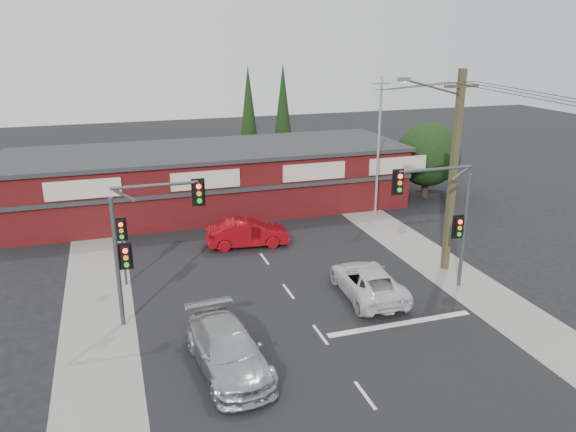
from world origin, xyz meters
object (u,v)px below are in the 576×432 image
object	(u,v)px
white_suv	(368,281)
silver_suv	(228,350)
utility_pole	(452,166)
shop_building	(211,179)
red_sedan	(247,233)

from	to	relation	value
white_suv	silver_suv	xyz separation A→B (m)	(-7.36, -3.90, 0.07)
utility_pole	shop_building	bearing A→B (deg)	123.76
white_suv	utility_pole	bearing A→B (deg)	-158.36
red_sedan	shop_building	distance (m)	7.87
white_suv	silver_suv	size ratio (longest dim) A/B	0.95
white_suv	silver_suv	distance (m)	8.33
silver_suv	red_sedan	xyz separation A→B (m)	(3.65, 11.80, -0.03)
silver_suv	shop_building	world-z (taller)	shop_building
shop_building	utility_pole	xyz separation A→B (m)	(9.36, -14.00, 3.26)
red_sedan	white_suv	bearing A→B (deg)	-149.01
red_sedan	utility_pole	size ratio (longest dim) A/B	0.46
red_sedan	shop_building	size ratio (longest dim) A/B	0.17
shop_building	utility_pole	distance (m)	17.15
white_suv	utility_pole	world-z (taller)	utility_pole
silver_suv	utility_pole	bearing A→B (deg)	19.09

